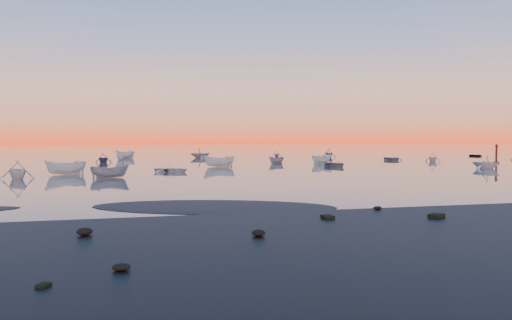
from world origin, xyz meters
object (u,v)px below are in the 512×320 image
object	(u,v)px
boat_near_center	(110,178)
boat_near_right	(486,169)
boat_near_left	(171,172)
channel_marker	(496,155)

from	to	relation	value
boat_near_center	boat_near_right	distance (m)	47.16
boat_near_center	boat_near_right	bearing A→B (deg)	-91.95
boat_near_left	boat_near_right	xyz separation A→B (m)	(40.29, -3.54, 0.00)
boat_near_center	channel_marker	size ratio (longest dim) A/B	1.14
channel_marker	boat_near_center	bearing A→B (deg)	-163.88
boat_near_left	channel_marker	xyz separation A→B (m)	(53.41, 9.97, 1.30)
boat_near_right	channel_marker	world-z (taller)	channel_marker
boat_near_left	boat_near_center	world-z (taller)	boat_near_center
boat_near_left	boat_near_right	distance (m)	40.45
boat_near_left	boat_near_center	size ratio (longest dim) A/B	1.05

